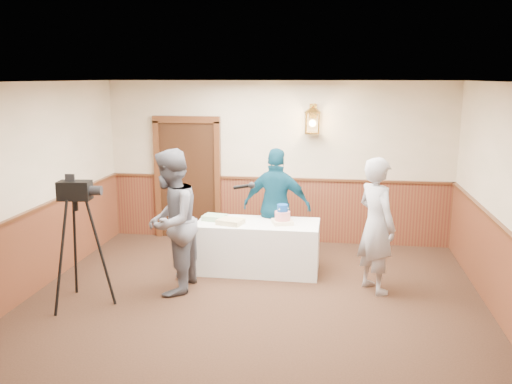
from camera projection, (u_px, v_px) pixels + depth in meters
ground at (244, 327)px, 6.31m from camera, size 7.00×7.00×0.00m
room_shell at (245, 191)px, 6.44m from camera, size 6.02×7.02×2.81m
display_table at (258, 246)px, 8.09m from camera, size 1.80×0.80×0.75m
tiered_cake at (282, 216)px, 7.90m from camera, size 0.35×0.35×0.29m
sheet_cake_yellow at (230, 222)px, 7.90m from camera, size 0.42×0.36×0.07m
sheet_cake_green at (215, 217)px, 8.13m from camera, size 0.36×0.31×0.08m
interviewer at (171, 222)px, 7.18m from camera, size 1.54×0.97×1.94m
baker at (376, 225)px, 7.22m from camera, size 0.74×0.80×1.84m
assistant_p at (277, 207)px, 8.33m from camera, size 1.11×0.57×1.81m
tv_camera_rig at (79, 250)px, 6.81m from camera, size 0.63×0.59×1.61m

